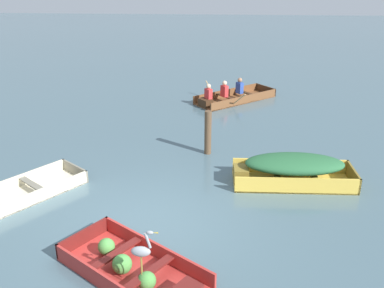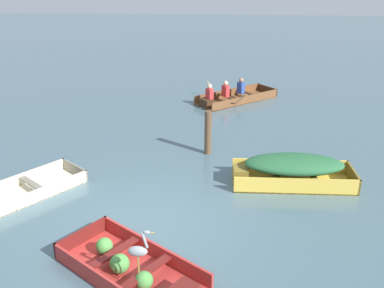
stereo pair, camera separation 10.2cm
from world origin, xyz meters
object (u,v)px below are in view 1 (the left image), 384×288
object	(u,v)px
skiff_yellow_near_moored	(293,167)
heron_on_dinghy	(142,250)
rowboat_wooden_brown_with_crew	(231,97)
skiff_cream_mid_moored	(6,200)
dinghy_red_foreground	(134,270)
mooring_post	(208,133)

from	to	relation	value
skiff_yellow_near_moored	heron_on_dinghy	xyz separation A→B (m)	(-3.03, -4.06, 0.42)
rowboat_wooden_brown_with_crew	skiff_cream_mid_moored	bearing A→B (deg)	-122.74
dinghy_red_foreground	skiff_cream_mid_moored	bearing A→B (deg)	146.51
heron_on_dinghy	mooring_post	xyz separation A→B (m)	(0.89, 5.74, -0.21)
dinghy_red_foreground	skiff_yellow_near_moored	xyz separation A→B (m)	(3.26, 3.67, 0.31)
mooring_post	skiff_cream_mid_moored	bearing A→B (deg)	-145.37
skiff_cream_mid_moored	mooring_post	size ratio (longest dim) A/B	2.62
dinghy_red_foreground	heron_on_dinghy	bearing A→B (deg)	-59.28
rowboat_wooden_brown_with_crew	mooring_post	bearing A→B (deg)	-98.59
dinghy_red_foreground	rowboat_wooden_brown_with_crew	size ratio (longest dim) A/B	0.89
skiff_cream_mid_moored	dinghy_red_foreground	bearing A→B (deg)	-33.49
dinghy_red_foreground	skiff_cream_mid_moored	size ratio (longest dim) A/B	0.88
skiff_yellow_near_moored	skiff_cream_mid_moored	size ratio (longest dim) A/B	0.89
heron_on_dinghy	dinghy_red_foreground	bearing A→B (deg)	120.72
dinghy_red_foreground	rowboat_wooden_brown_with_crew	world-z (taller)	rowboat_wooden_brown_with_crew
skiff_cream_mid_moored	heron_on_dinghy	distance (m)	4.54
heron_on_dinghy	mooring_post	distance (m)	5.81
skiff_cream_mid_moored	heron_on_dinghy	size ratio (longest dim) A/B	4.02
rowboat_wooden_brown_with_crew	mooring_post	distance (m)	5.17
skiff_cream_mid_moored	rowboat_wooden_brown_with_crew	distance (m)	9.75
dinghy_red_foreground	skiff_cream_mid_moored	distance (m)	4.06
rowboat_wooden_brown_with_crew	skiff_yellow_near_moored	bearing A→B (deg)	-78.49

